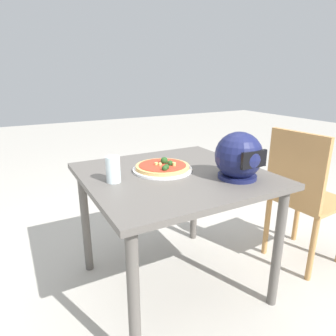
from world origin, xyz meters
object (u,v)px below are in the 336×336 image
at_px(drinking_glass, 113,169).
at_px(dining_table, 174,188).
at_px(chair_side, 302,192).
at_px(pizza, 163,166).
at_px(motorcycle_helmet, 239,157).

bearing_deg(drinking_glass, dining_table, 177.42).
bearing_deg(chair_side, pizza, -16.17).
bearing_deg(chair_side, motorcycle_helmet, 4.17).
bearing_deg(drinking_glass, pizza, -171.09).
distance_m(dining_table, drinking_glass, 0.36).
bearing_deg(pizza, motorcycle_helmet, 133.05).
relative_size(motorcycle_helmet, drinking_glass, 1.84).
xyz_separation_m(dining_table, chair_side, (-0.83, 0.19, -0.12)).
relative_size(pizza, chair_side, 0.33).
relative_size(pizza, drinking_glass, 2.28).
bearing_deg(dining_table, chair_side, 167.16).
bearing_deg(pizza, chair_side, 163.83).
relative_size(dining_table, pizza, 3.18).
bearing_deg(dining_table, drinking_glass, -2.58).
xyz_separation_m(dining_table, drinking_glass, (0.33, -0.01, 0.15)).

